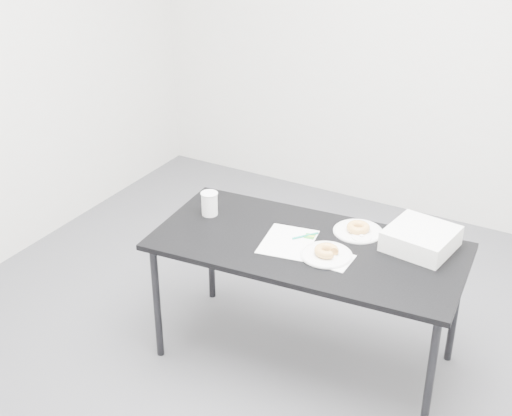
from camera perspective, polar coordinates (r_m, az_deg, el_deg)
The scene contains 14 objects.
floor at distance 3.85m, azimuth 1.46°, elevation -12.07°, with size 4.00×4.00×0.00m, color #48484D.
wall_back at distance 4.95m, azimuth 12.93°, elevation 14.03°, with size 4.00×0.02×2.70m, color silver.
table at distance 3.51m, azimuth 4.14°, elevation -3.64°, with size 1.57×0.84×0.69m.
scorecard at distance 3.50m, azimuth 2.58°, elevation -2.70°, with size 0.24×0.31×0.00m, color white.
logo_patch at distance 3.54m, azimuth 4.33°, elevation -2.26°, with size 0.05×0.05×0.00m, color green.
pen at distance 3.54m, azimuth 3.97°, elevation -2.23°, with size 0.01×0.01×0.14m, color #0D9078.
napkin at distance 3.37m, azimuth 6.16°, elevation -4.12°, with size 0.17×0.17×0.00m, color white.
plate_near at distance 3.39m, azimuth 5.64°, elevation -3.75°, with size 0.25×0.25×0.01m, color white.
donut_near at distance 3.38m, azimuth 5.66°, elevation -3.42°, with size 0.12×0.12×0.04m, color #D18542.
plate_far at distance 3.61m, azimuth 8.16°, elevation -1.87°, with size 0.25×0.25×0.01m, color white.
donut_far at distance 3.60m, azimuth 8.18°, elevation -1.55°, with size 0.12×0.12×0.04m, color #D18542.
coffee_cup at distance 3.72m, azimuth -3.74°, elevation 0.36°, with size 0.08×0.08×0.13m, color white.
cup_lid at distance 3.56m, azimuth 8.44°, elevation -2.34°, with size 0.10×0.10×0.01m, color white.
bakery_box at distance 3.51m, azimuth 13.05°, elevation -2.39°, with size 0.30×0.30×0.10m, color white.
Camera 1 is at (1.36, -2.63, 2.46)m, focal length 50.00 mm.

